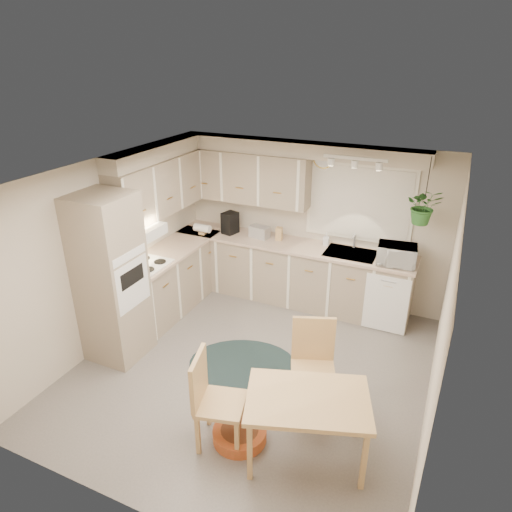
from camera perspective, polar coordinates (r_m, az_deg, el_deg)
name	(u,v)px	position (r m, az deg, el deg)	size (l,w,h in m)	color
floor	(252,369)	(5.73, -0.56, -13.92)	(4.20, 4.20, 0.00)	slate
ceiling	(251,176)	(4.64, -0.68, 10.02)	(4.20, 4.20, 0.00)	white
wall_back	(310,222)	(6.87, 6.82, 4.22)	(4.00, 0.04, 2.40)	#C0B49F
wall_front	(130,404)	(3.61, -15.51, -17.35)	(4.00, 0.04, 2.40)	#C0B49F
wall_left	(109,252)	(6.11, -17.87, 0.53)	(0.04, 4.20, 2.40)	#C0B49F
wall_right	(443,322)	(4.70, 22.29, -7.68)	(0.04, 4.20, 2.40)	#C0B49F
base_cab_left	(172,279)	(6.86, -10.43, -2.90)	(0.60, 1.85, 0.90)	gray
base_cab_back	(289,273)	(6.96, 4.18, -2.10)	(3.60, 0.60, 0.90)	gray
counter_left	(170,251)	(6.66, -10.66, 0.68)	(0.64, 1.89, 0.04)	#C4A88F
counter_back	(290,245)	(6.76, 4.27, 1.43)	(3.64, 0.64, 0.04)	#C4A88F
oven_stack	(111,279)	(5.72, -17.67, -2.77)	(0.65, 0.65, 2.10)	gray
wall_oven_face	(133,284)	(5.53, -15.16, -3.44)	(0.02, 0.56, 0.58)	white
upper_cab_left	(162,186)	(6.53, -11.65, 8.57)	(0.35, 2.00, 0.75)	gray
upper_cab_back	(245,177)	(6.88, -1.43, 9.88)	(2.00, 0.35, 0.75)	gray
soffit_left	(158,151)	(6.43, -12.19, 12.66)	(0.30, 2.00, 0.20)	#C0B49F
soffit_back	(297,149)	(6.50, 5.17, 13.21)	(3.60, 0.30, 0.20)	#C0B49F
cooktop	(146,265)	(6.22, -13.57, -1.08)	(0.52, 0.58, 0.02)	white
range_hood	(141,233)	(6.06, -14.14, 2.84)	(0.40, 0.60, 0.14)	white
window_blinds	(359,203)	(6.55, 12.77, 6.48)	(1.40, 0.02, 1.00)	white
window_frame	(359,203)	(6.56, 12.79, 6.50)	(1.50, 0.02, 1.10)	silver
sink	(350,256)	(6.55, 11.69, 0.00)	(0.70, 0.48, 0.10)	#AFB1B7
dishwasher_front	(386,304)	(6.41, 15.89, -5.84)	(0.58, 0.01, 0.83)	white
track_light_bar	(355,158)	(5.87, 12.29, 11.86)	(0.80, 0.04, 0.04)	white
wall_clock	(324,158)	(6.53, 8.45, 12.03)	(0.30, 0.30, 0.03)	gold
dining_table	(306,427)	(4.55, 6.32, -20.51)	(1.11, 0.74, 0.70)	tan
chair_left	(221,401)	(4.57, -4.37, -17.67)	(0.46, 0.46, 0.99)	tan
chair_back	(313,371)	(4.92, 7.15, -14.02)	(0.48, 0.48, 1.02)	tan
braided_rug	(242,363)	(5.81, -1.72, -13.26)	(1.32, 0.99, 0.01)	black
pet_bed	(240,434)	(4.87, -2.05, -21.36)	(0.54, 0.54, 0.12)	#C44227
microwave	(397,253)	(6.29, 17.20, 0.41)	(0.50, 0.28, 0.34)	white
soap_bottle	(326,242)	(6.74, 8.74, 1.71)	(0.08, 0.19, 0.09)	white
hanging_plant	(423,210)	(6.06, 20.18, 5.41)	(0.42, 0.47, 0.36)	#2A6127
coffee_maker	(230,223)	(7.07, -3.26, 4.16)	(0.19, 0.23, 0.33)	black
toaster	(259,232)	(6.92, 0.43, 3.04)	(0.29, 0.17, 0.18)	#AFB1B7
knife_block	(279,234)	(6.83, 2.90, 2.80)	(0.09, 0.09, 0.20)	tan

